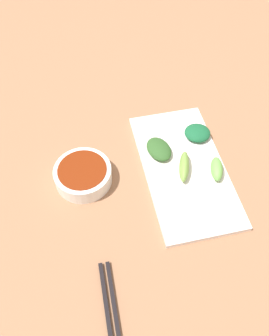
# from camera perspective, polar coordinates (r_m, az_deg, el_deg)

# --- Properties ---
(tabletop) EXTENTS (2.10, 2.10, 0.02)m
(tabletop) POSITION_cam_1_polar(r_m,az_deg,el_deg) (0.85, 0.84, -0.70)
(tabletop) COLOR #986A4B
(tabletop) RESTS_ON ground
(sauce_bowl) EXTENTS (0.13, 0.13, 0.04)m
(sauce_bowl) POSITION_cam_1_polar(r_m,az_deg,el_deg) (0.82, -8.18, -1.14)
(sauce_bowl) COLOR white
(sauce_bowl) RESTS_ON tabletop
(serving_plate) EXTENTS (0.19, 0.36, 0.01)m
(serving_plate) POSITION_cam_1_polar(r_m,az_deg,el_deg) (0.85, 7.88, -0.14)
(serving_plate) COLOR white
(serving_plate) RESTS_ON tabletop
(broccoli_leafy_0) EXTENTS (0.07, 0.09, 0.02)m
(broccoli_leafy_0) POSITION_cam_1_polar(r_m,az_deg,el_deg) (0.85, 3.91, 3.02)
(broccoli_leafy_0) COLOR #2E5A27
(broccoli_leafy_0) RESTS_ON serving_plate
(broccoli_stalk_1) EXTENTS (0.04, 0.07, 0.03)m
(broccoli_stalk_1) POSITION_cam_1_polar(r_m,az_deg,el_deg) (0.84, 12.95, -0.14)
(broccoli_stalk_1) COLOR #6EB451
(broccoli_stalk_1) RESTS_ON serving_plate
(broccoli_stalk_2) EXTENTS (0.05, 0.09, 0.03)m
(broccoli_stalk_2) POSITION_cam_1_polar(r_m,az_deg,el_deg) (0.82, 7.91, 0.24)
(broccoli_stalk_2) COLOR #75A145
(broccoli_stalk_2) RESTS_ON serving_plate
(broccoli_leafy_3) EXTENTS (0.08, 0.07, 0.02)m
(broccoli_leafy_3) POSITION_cam_1_polar(r_m,az_deg,el_deg) (0.90, 9.99, 5.52)
(broccoli_leafy_3) COLOR #185D35
(broccoli_leafy_3) RESTS_ON serving_plate
(chopsticks) EXTENTS (0.03, 0.23, 0.01)m
(chopsticks) POSITION_cam_1_polar(r_m,az_deg,el_deg) (0.70, -3.48, -23.53)
(chopsticks) COLOR black
(chopsticks) RESTS_ON tabletop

